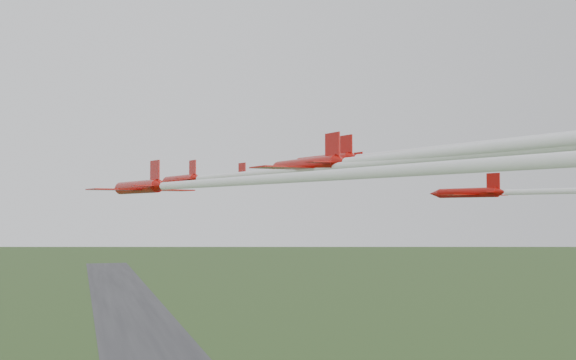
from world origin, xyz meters
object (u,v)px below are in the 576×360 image
object	(u,v)px
jet_row2_left	(243,175)
jet_row2_right	(434,164)
jet_lead	(269,179)
jet_row3_left	(217,182)
jet_row3_mid	(385,155)
jet_row3_right	(563,191)
jet_row4_left	(390,157)

from	to	relation	value
jet_row2_left	jet_row2_right	bearing A→B (deg)	-5.99
jet_lead	jet_row3_left	xyz separation A→B (m)	(-11.82, -30.52, -1.62)
jet_row3_left	jet_row3_mid	world-z (taller)	jet_row3_mid
jet_lead	jet_row2_right	distance (m)	18.97
jet_row3_right	jet_row4_left	xyz separation A→B (m)	(-28.27, -19.44, 1.59)
jet_row3_left	jet_row4_left	bearing A→B (deg)	-44.44
jet_row2_right	jet_row4_left	distance (m)	29.06
jet_lead	jet_row3_left	distance (m)	32.77
jet_row4_left	jet_row3_left	bearing A→B (deg)	139.86
jet_row3_left	jet_row3_right	distance (m)	41.30
jet_lead	jet_row4_left	xyz separation A→B (m)	(-1.19, -36.11, -0.03)
jet_row2_right	jet_row4_left	xyz separation A→B (m)	(-15.95, -24.26, -1.26)
jet_row3_mid	jet_row4_left	world-z (taller)	jet_row3_mid
jet_lead	jet_row3_mid	world-z (taller)	jet_row3_mid
jet_row2_left	jet_row2_right	world-z (taller)	jet_row2_right
jet_row3_mid	jet_row3_right	xyz separation A→B (m)	(22.44, 5.54, -2.88)
jet_row3_left	jet_row4_left	world-z (taller)	jet_row4_left
jet_lead	jet_row3_right	xyz separation A→B (m)	(27.08, -16.67, -1.63)
jet_row2_left	jet_row4_left	bearing A→B (deg)	-90.05
jet_row2_right	jet_row3_mid	xyz separation A→B (m)	(-10.11, -10.36, 0.03)
jet_row2_right	jet_row2_left	bearing A→B (deg)	175.68
jet_row4_left	jet_row3_mid	bearing A→B (deg)	54.83
jet_lead	jet_row3_right	bearing A→B (deg)	-45.30
jet_row3_right	jet_row4_left	distance (m)	34.35
jet_row3_mid	jet_row4_left	size ratio (longest dim) A/B	0.91
jet_row3_mid	jet_row4_left	xyz separation A→B (m)	(-5.83, -13.90, -1.29)
jet_row3_mid	jet_row4_left	distance (m)	15.13
jet_row2_right	jet_row3_mid	world-z (taller)	jet_row3_mid
jet_row4_left	jet_lead	bearing A→B (deg)	75.71
jet_lead	jet_row3_right	size ratio (longest dim) A/B	0.92
jet_row3_right	jet_row2_left	bearing A→B (deg)	159.56
jet_row3_mid	jet_row2_left	bearing A→B (deg)	132.20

